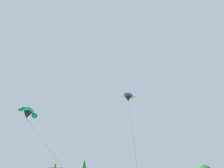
{
  "coord_description": "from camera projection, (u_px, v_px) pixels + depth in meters",
  "views": [
    {
      "loc": [
        -2.04,
        5.7,
        2.34
      ],
      "look_at": [
        -1.77,
        23.74,
        14.23
      ],
      "focal_mm": 32.88,
      "sensor_mm": 36.0,
      "label": 1
    }
  ],
  "objects": [
    {
      "name": "parafoil_kite_high_teal",
      "position": [
        28.0,
        113.0,
        33.17
      ],
      "size": [
        15.06,
        16.37,
        16.46
      ],
      "color": "teal"
    },
    {
      "name": "parafoil_kite_mid_purple",
      "position": [
        128.0,
        97.0,
        30.49
      ],
      "size": [
        2.75,
        10.08,
        17.02
      ],
      "color": "purple"
    }
  ]
}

